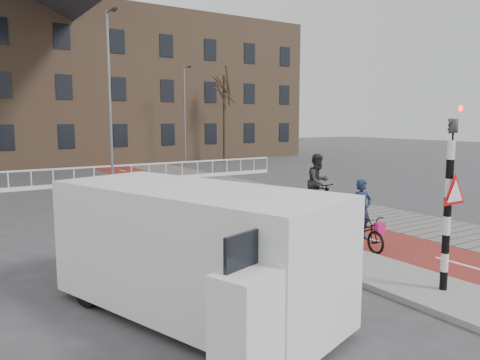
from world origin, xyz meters
TOP-DOWN VIEW (x-y plane):
  - ground at (0.00, 0.00)m, footprint 120.00×120.00m
  - bike_lane at (1.50, 10.00)m, footprint 2.50×60.00m
  - sidewalk at (4.30, 10.00)m, footprint 3.00×60.00m
  - curb_island at (-0.70, 4.00)m, footprint 1.80×16.00m
  - traffic_signal at (-0.60, -2.02)m, footprint 0.80×0.80m
  - bollard at (-0.39, 1.39)m, footprint 0.12×0.12m
  - cyclist_near at (0.55, 1.17)m, footprint 0.82×1.80m
  - cyclist_far at (2.45, 4.96)m, footprint 1.00×2.10m
  - van at (-5.08, -0.22)m, footprint 3.62×5.62m
  - railing at (-5.00, 17.00)m, footprint 28.00×0.10m
  - townhouse_row at (-3.00, 32.00)m, footprint 46.00×10.00m
  - tree_right at (10.57, 24.90)m, footprint 0.26×0.26m
  - streetlight_near at (-2.08, 13.66)m, footprint 0.12×0.12m
  - streetlight_right at (6.90, 24.53)m, footprint 0.12×0.12m

SIDE VIEW (x-z plane):
  - ground at x=0.00m, z-range 0.00..0.00m
  - bike_lane at x=1.50m, z-range 0.00..0.01m
  - sidewalk at x=4.30m, z-range 0.00..0.01m
  - curb_island at x=-0.70m, z-range 0.00..0.12m
  - railing at x=-5.00m, z-range -0.19..0.80m
  - bollard at x=-0.39m, z-range 0.12..1.01m
  - cyclist_near at x=0.55m, z-range -0.29..1.54m
  - cyclist_far at x=2.45m, z-range -0.18..2.00m
  - van at x=-5.08m, z-range 0.06..2.31m
  - traffic_signal at x=-0.60m, z-range 0.15..3.83m
  - tree_right at x=10.57m, z-range 0.00..6.80m
  - streetlight_right at x=6.90m, z-range 0.00..7.27m
  - streetlight_near at x=-2.08m, z-range 0.00..8.08m
  - townhouse_row at x=-3.00m, z-range -0.14..15.76m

